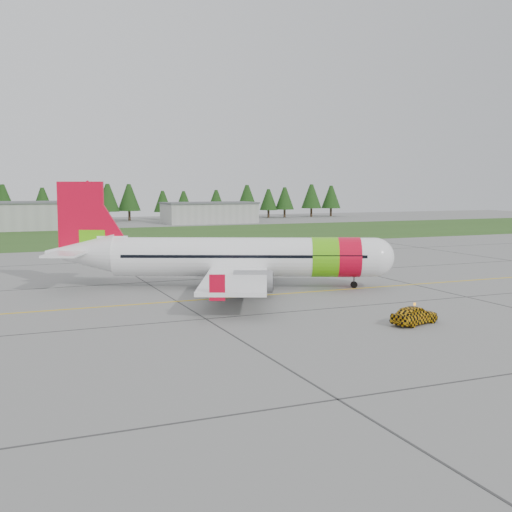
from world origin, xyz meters
name	(u,v)px	position (x,y,z in m)	size (l,w,h in m)	color
ground	(373,305)	(0.00, 0.00, 0.00)	(320.00, 320.00, 0.00)	gray
aircraft	(236,257)	(-7.48, 13.21, 3.03)	(32.89, 31.22, 10.50)	white
follow_me_car	(415,296)	(-1.47, -7.66, 2.06)	(1.66, 1.41, 4.13)	#F7B40D
service_van	(96,239)	(-15.42, 50.47, 2.26)	(1.58, 1.49, 4.52)	white
grass_strip	(149,235)	(0.00, 82.00, 0.01)	(320.00, 50.00, 0.03)	#30561E
taxi_guideline	(327,291)	(0.00, 8.00, 0.01)	(120.00, 0.25, 0.02)	gold
hangar_east	(209,213)	(25.00, 118.00, 2.60)	(24.00, 12.00, 5.20)	#A8A8A3
treeline	(102,203)	(0.00, 138.00, 5.00)	(160.00, 8.00, 10.00)	#1C3F14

